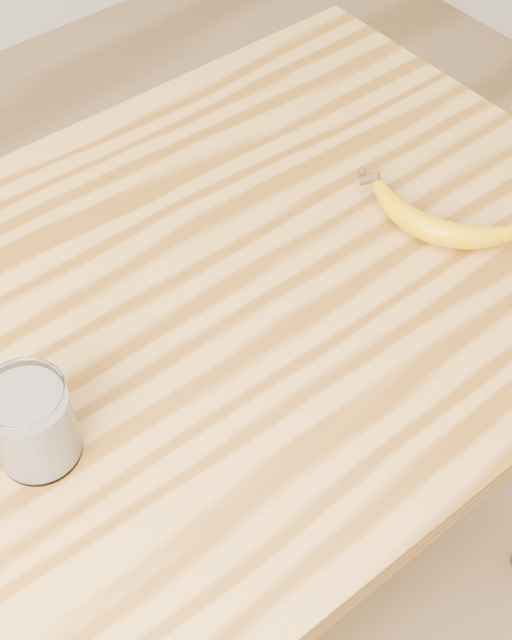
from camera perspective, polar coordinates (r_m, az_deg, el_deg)
table at (r=1.21m, az=-3.74°, el=-3.00°), size 1.20×0.80×0.90m
smoothie_glass at (r=0.96m, az=-14.12°, el=-6.47°), size 0.09×0.09×0.11m
banana at (r=1.19m, az=11.35°, el=5.58°), size 0.22×0.31×0.04m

